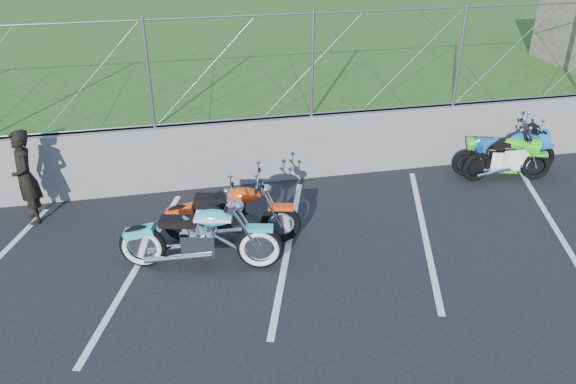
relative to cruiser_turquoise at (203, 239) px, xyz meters
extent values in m
plane|color=black|center=(1.39, -0.72, -0.50)|extent=(90.00, 90.00, 0.00)
cube|color=#63635E|center=(1.39, 2.78, 0.15)|extent=(30.00, 0.22, 1.30)
cube|color=#255115|center=(1.39, 12.78, 0.15)|extent=(30.00, 20.00, 1.30)
cylinder|color=gray|center=(1.39, 2.78, 2.75)|extent=(28.00, 0.03, 0.03)
cylinder|color=gray|center=(1.39, 2.78, 0.85)|extent=(28.00, 0.03, 0.03)
cube|color=silver|center=(-1.01, 0.28, -0.50)|extent=(1.49, 4.31, 0.01)
cube|color=silver|center=(1.39, 0.28, -0.50)|extent=(1.49, 4.31, 0.01)
cube|color=silver|center=(3.79, 0.28, -0.50)|extent=(1.49, 4.31, 0.01)
cube|color=silver|center=(6.19, 0.28, -0.50)|extent=(1.49, 4.31, 0.01)
torus|color=black|center=(-0.90, 0.21, -0.14)|extent=(0.74, 0.29, 0.73)
torus|color=black|center=(0.84, -0.20, -0.14)|extent=(0.74, 0.29, 0.73)
cube|color=silver|center=(-0.05, 0.01, -0.06)|extent=(0.57, 0.42, 0.38)
ellipsoid|color=#2FB6BD|center=(0.19, -0.04, 0.38)|extent=(0.63, 0.40, 0.26)
cube|color=black|center=(-0.33, 0.08, 0.31)|extent=(0.60, 0.39, 0.10)
cube|color=#2FB6BD|center=(0.84, -0.20, 0.21)|extent=(0.45, 0.26, 0.07)
cylinder|color=silver|center=(0.43, -0.10, 0.74)|extent=(0.21, 0.78, 0.03)
torus|color=black|center=(-0.27, 0.84, -0.17)|extent=(0.68, 0.27, 0.67)
torus|color=black|center=(1.31, 0.47, -0.17)|extent=(0.68, 0.27, 0.67)
cube|color=black|center=(0.50, 0.66, -0.07)|extent=(0.55, 0.41, 0.37)
ellipsoid|color=#F63E0E|center=(0.73, 0.60, 0.36)|extent=(0.62, 0.39, 0.25)
cube|color=black|center=(0.22, 0.72, 0.29)|extent=(0.59, 0.38, 0.10)
cube|color=#F63E0E|center=(1.31, 0.47, 0.15)|extent=(0.44, 0.25, 0.07)
cylinder|color=silver|center=(0.95, 0.55, 0.63)|extent=(0.21, 0.77, 0.03)
torus|color=black|center=(5.50, 2.09, -0.22)|extent=(0.58, 0.27, 0.57)
torus|color=black|center=(6.79, 1.68, -0.22)|extent=(0.58, 0.27, 0.57)
cube|color=black|center=(6.13, 1.89, -0.12)|extent=(0.50, 0.39, 0.33)
ellipsoid|color=#33DF1B|center=(6.33, 1.82, 0.26)|extent=(0.55, 0.37, 0.22)
cube|color=black|center=(5.89, 1.96, 0.19)|extent=(0.53, 0.36, 0.09)
cube|color=#33DF1B|center=(6.79, 1.68, 0.05)|extent=(0.39, 0.25, 0.06)
cylinder|color=silver|center=(6.48, 1.77, 0.48)|extent=(0.23, 0.66, 0.03)
torus|color=black|center=(5.59, 1.85, -0.19)|extent=(0.63, 0.14, 0.62)
torus|color=black|center=(7.06, 1.91, -0.19)|extent=(0.63, 0.14, 0.62)
cube|color=black|center=(6.31, 1.88, -0.09)|extent=(0.49, 0.31, 0.35)
ellipsoid|color=blue|center=(6.54, 1.89, 0.33)|extent=(0.56, 0.28, 0.24)
cube|color=black|center=(6.04, 1.87, 0.25)|extent=(0.53, 0.27, 0.09)
cube|color=blue|center=(7.06, 1.91, 0.10)|extent=(0.40, 0.17, 0.06)
cylinder|color=silver|center=(6.71, 1.90, 0.57)|extent=(0.06, 0.75, 0.03)
imported|color=black|center=(-2.84, 2.06, 0.34)|extent=(0.59, 0.72, 1.69)
camera|label=1|loc=(-0.23, -7.30, 4.60)|focal=35.00mm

